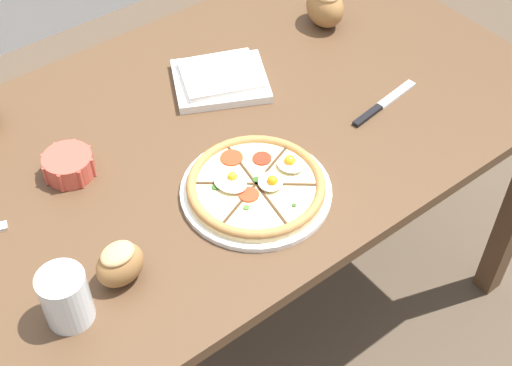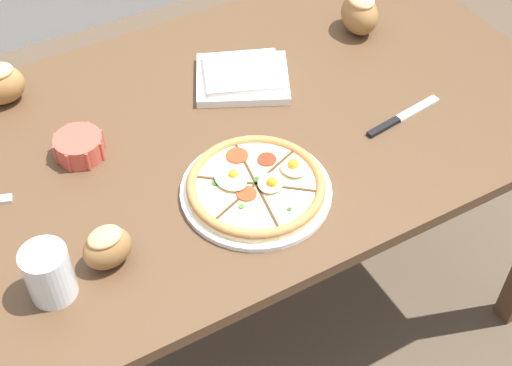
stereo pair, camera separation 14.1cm
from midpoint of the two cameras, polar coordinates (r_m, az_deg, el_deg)
ground_plane at (r=2.17m, az=-0.30°, el=-11.11°), size 12.00×12.00×0.00m
dining_table at (r=1.64m, az=-0.39°, el=1.77°), size 1.60×0.87×0.78m
pizza at (r=1.42m, az=2.86°, el=-0.44°), size 0.31×0.31×0.05m
ramekin_bowl at (r=1.52m, az=-11.43°, el=2.78°), size 0.11×0.11×0.05m
napkin_folded at (r=1.69m, az=1.32°, el=8.40°), size 0.27×0.26×0.04m
bread_piece_near at (r=1.30m, az=-8.81°, el=-5.25°), size 0.10×0.08×0.08m
bread_piece_mid at (r=1.69m, az=-17.58°, el=7.50°), size 0.12×0.09×0.10m
bread_piece_far at (r=1.86m, az=10.51°, el=13.19°), size 0.11×0.13×0.11m
knife_spare at (r=1.64m, az=14.08°, el=5.05°), size 0.21×0.05×0.01m
water_glass at (r=1.28m, az=-13.18°, el=-7.42°), size 0.08×0.08×0.11m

